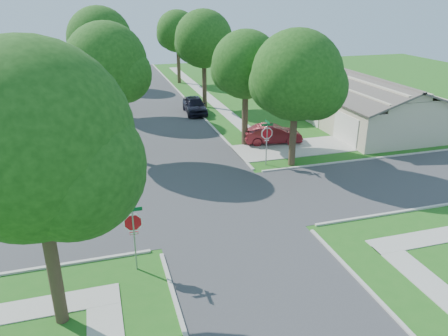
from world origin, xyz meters
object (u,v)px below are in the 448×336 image
object	(u,v)px
tree_sw_corner	(35,149)
house_ne_far	(279,73)
tree_w_mid	(101,42)
car_curb_east	(195,105)
house_ne_near	(364,108)
tree_ne_corner	(297,79)
stop_sign_sw	(133,225)
tree_e_mid	(204,42)
tree_w_near	(108,67)
car_curb_west	(123,66)
tree_e_near	(246,68)
tree_e_far	(178,33)
tree_w_far	(98,39)
stop_sign_ne	(267,135)
car_driveway	(273,134)

from	to	relation	value
tree_sw_corner	house_ne_far	distance (m)	43.20
tree_w_mid	car_curb_east	world-z (taller)	tree_w_mid
house_ne_near	house_ne_far	distance (m)	18.00
tree_ne_corner	house_ne_near	xyz separation A→B (m)	(9.63, 6.79, -4.08)
tree_sw_corner	house_ne_near	xyz separation A→B (m)	(23.43, 17.99, -4.75)
stop_sign_sw	tree_ne_corner	xyz separation A→B (m)	(11.06, 8.91, 3.56)
tree_e_mid	tree_w_near	distance (m)	15.25
stop_sign_sw	car_curb_west	xyz separation A→B (m)	(3.50, 50.59, -1.39)
stop_sign_sw	tree_w_near	world-z (taller)	tree_w_near
tree_ne_corner	car_curb_west	size ratio (longest dim) A/B	1.96
house_ne_far	car_curb_west	xyz separation A→B (m)	(-17.19, 16.90, -0.88)
stop_sign_sw	tree_sw_corner	distance (m)	5.54
tree_e_near	tree_e_far	bearing A→B (deg)	90.00
house_ne_near	house_ne_far	size ratio (longest dim) A/B	1.00
tree_e_mid	tree_w_far	distance (m)	16.06
stop_sign_ne	tree_e_near	world-z (taller)	tree_e_near
tree_e_mid	tree_sw_corner	size ratio (longest dim) A/B	0.96
house_ne_far	car_curb_west	bearing A→B (deg)	135.50
tree_e_far	tree_ne_corner	bearing A→B (deg)	-86.91
tree_ne_corner	tree_w_far	bearing A→B (deg)	110.28
tree_e_near	house_ne_far	size ratio (longest dim) A/B	0.61
tree_w_near	tree_ne_corner	world-z (taller)	tree_w_near
house_ne_far	tree_e_far	bearing A→B (deg)	155.97
house_ne_near	car_curb_west	world-z (taller)	house_ne_near
house_ne_near	car_curb_east	distance (m)	15.05
tree_w_far	house_ne_far	size ratio (longest dim) A/B	0.59
stop_sign_sw	tree_w_far	xyz separation A→B (m)	(0.05, 38.71, 3.48)
tree_sw_corner	car_curb_east	distance (m)	28.52
car_curb_west	tree_e_far	bearing A→B (deg)	118.44
tree_ne_corner	tree_e_near	bearing A→B (deg)	108.53
stop_sign_ne	tree_w_near	world-z (taller)	tree_w_near
tree_e_mid	tree_w_mid	bearing A→B (deg)	180.00
car_driveway	car_curb_east	distance (m)	10.82
stop_sign_ne	house_ne_near	size ratio (longest dim) A/B	0.22
house_ne_near	tree_e_mid	bearing A→B (deg)	138.30
tree_w_near	stop_sign_sw	bearing A→B (deg)	-90.23
tree_e_near	tree_ne_corner	world-z (taller)	tree_ne_corner
tree_e_far	house_ne_far	xyz separation A→B (m)	(11.24, -5.01, -4.46)
tree_w_mid	house_ne_near	xyz separation A→B (m)	(20.63, -10.01, -4.97)
stop_sign_ne	tree_e_mid	size ratio (longest dim) A/B	0.32
tree_e_near	stop_sign_ne	bearing A→B (deg)	-90.68
tree_e_mid	car_curb_east	bearing A→B (deg)	-126.47
stop_sign_sw	stop_sign_ne	distance (m)	13.29
tree_sw_corner	car_curb_east	world-z (taller)	tree_sw_corner
tree_e_mid	car_driveway	xyz separation A→B (m)	(2.05, -12.31, -5.54)
stop_sign_ne	car_curb_east	world-z (taller)	stop_sign_ne
car_curb_west	car_curb_east	bearing A→B (deg)	101.09
tree_w_far	car_driveway	distance (m)	28.19
tree_e_far	car_driveway	distance (m)	25.93
stop_sign_ne	car_curb_west	distance (m)	41.64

